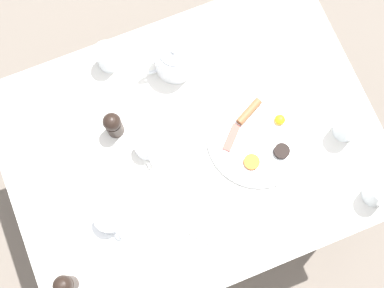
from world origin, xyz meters
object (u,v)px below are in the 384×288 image
at_px(knife_by_plate, 296,50).
at_px(teapot_near, 174,59).
at_px(teacup_with_saucer_left, 110,219).
at_px(fork_by_plate, 36,153).
at_px(water_glass_short, 349,126).
at_px(napkin_folded, 198,222).
at_px(breakfast_plate, 259,136).
at_px(pepper_grinder, 65,285).
at_px(water_glass_tall, 379,193).
at_px(creamer_jug, 146,148).
at_px(wine_glass_spare, 107,57).
at_px(salt_grinder, 113,125).

bearing_deg(knife_by_plate, teapot_near, -103.71).
bearing_deg(teacup_with_saucer_left, knife_by_plate, 111.50).
distance_m(teapot_near, fork_by_plate, 0.49).
distance_m(water_glass_short, napkin_folded, 0.51).
bearing_deg(fork_by_plate, knife_by_plate, 90.65).
height_order(breakfast_plate, water_glass_short, water_glass_short).
bearing_deg(pepper_grinder, teacup_with_saucer_left, 126.79).
height_order(water_glass_short, napkin_folded, water_glass_short).
xyz_separation_m(water_glass_tall, creamer_jug, (-0.37, -0.56, -0.02)).
relative_size(pepper_grinder, fork_by_plate, 0.67).
bearing_deg(teacup_with_saucer_left, wine_glass_spare, 160.65).
distance_m(pepper_grinder, napkin_folded, 0.40).
relative_size(napkin_folded, knife_by_plate, 0.85).
distance_m(teapot_near, creamer_jug, 0.28).
relative_size(salt_grinder, knife_by_plate, 0.65).
xyz_separation_m(teacup_with_saucer_left, water_glass_short, (0.01, 0.73, 0.03)).
distance_m(teapot_near, water_glass_short, 0.55).
bearing_deg(napkin_folded, knife_by_plate, 128.21).
bearing_deg(teapot_near, breakfast_plate, -62.21).
xyz_separation_m(wine_glass_spare, fork_by_plate, (0.18, -0.30, -0.04)).
relative_size(water_glass_tall, napkin_folded, 0.68).
xyz_separation_m(water_glass_short, fork_by_plate, (-0.28, -0.87, -0.06)).
xyz_separation_m(pepper_grinder, salt_grinder, (-0.37, 0.27, 0.00)).
xyz_separation_m(creamer_jug, napkin_folded, (0.25, 0.06, -0.02)).
bearing_deg(teapot_near, creamer_jug, -127.42).
bearing_deg(creamer_jug, knife_by_plate, 102.97).
bearing_deg(creamer_jug, napkin_folded, 13.70).
height_order(wine_glass_spare, napkin_folded, wine_glass_spare).
xyz_separation_m(creamer_jug, fork_by_plate, (-0.12, -0.31, -0.03)).
xyz_separation_m(teacup_with_saucer_left, napkin_folded, (0.10, 0.23, -0.02)).
relative_size(water_glass_tall, fork_by_plate, 0.59).
height_order(teacup_with_saucer_left, pepper_grinder, pepper_grinder).
bearing_deg(creamer_jug, salt_grinder, -145.72).
distance_m(creamer_jug, knife_by_plate, 0.56).
bearing_deg(salt_grinder, creamer_jug, 34.28).
height_order(water_glass_short, wine_glass_spare, water_glass_short).
xyz_separation_m(pepper_grinder, napkin_folded, (-0.03, 0.40, -0.06)).
height_order(wine_glass_spare, creamer_jug, wine_glass_spare).
bearing_deg(pepper_grinder, napkin_folded, 93.73).
bearing_deg(knife_by_plate, teacup_with_saucer_left, -68.50).
distance_m(water_glass_short, fork_by_plate, 0.92).
bearing_deg(water_glass_short, fork_by_plate, -107.79).
bearing_deg(creamer_jug, wine_glass_spare, -178.57).
distance_m(water_glass_tall, water_glass_short, 0.21).
relative_size(water_glass_short, knife_by_plate, 0.67).
xyz_separation_m(breakfast_plate, knife_by_plate, (-0.21, 0.22, -0.01)).
height_order(pepper_grinder, napkin_folded, pepper_grinder).
bearing_deg(teapot_near, salt_grinder, -150.99).
bearing_deg(teacup_with_saucer_left, napkin_folded, 66.68).
distance_m(creamer_jug, napkin_folded, 0.26).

